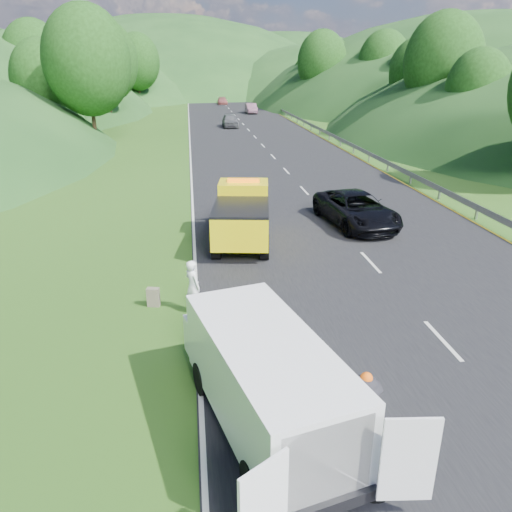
{
  "coord_description": "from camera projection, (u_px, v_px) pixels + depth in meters",
  "views": [
    {
      "loc": [
        -3.87,
        -13.57,
        7.4
      ],
      "look_at": [
        -1.84,
        2.0,
        1.3
      ],
      "focal_mm": 35.0,
      "sensor_mm": 36.0,
      "label": 1
    }
  ],
  "objects": [
    {
      "name": "child",
      "position": [
        238.0,
        334.0,
        14.57
      ],
      "size": [
        0.63,
        0.57,
        1.06
      ],
      "primitive_type": "imported",
      "rotation": [
        0.0,
        0.0,
        -0.39
      ],
      "color": "#D2C770",
      "rests_on": "ground"
    },
    {
      "name": "tree_line_left",
      "position": [
        79.0,
        120.0,
        68.85
      ],
      "size": [
        14.0,
        140.0,
        14.0
      ],
      "primitive_type": null,
      "color": "#235B1A",
      "rests_on": "ground"
    },
    {
      "name": "passing_suv",
      "position": [
        355.0,
        225.0,
        24.33
      ],
      "size": [
        3.35,
        5.95,
        1.57
      ],
      "primitive_type": "imported",
      "rotation": [
        0.0,
        0.0,
        0.14
      ],
      "color": "black",
      "rests_on": "ground"
    },
    {
      "name": "dist_car_c",
      "position": [
        223.0,
        104.0,
        94.43
      ],
      "size": [
        1.78,
        4.39,
        1.27
      ],
      "primitive_type": "imported",
      "color": "#9D534E",
      "rests_on": "ground"
    },
    {
      "name": "woman",
      "position": [
        194.0,
        311.0,
        15.89
      ],
      "size": [
        0.73,
        0.78,
        1.72
      ],
      "primitive_type": "imported",
      "rotation": [
        0.0,
        0.0,
        2.16
      ],
      "color": "white",
      "rests_on": "ground"
    },
    {
      "name": "tree_line_right",
      "position": [
        371.0,
        116.0,
        73.91
      ],
      "size": [
        14.0,
        140.0,
        14.0
      ],
      "primitive_type": null,
      "color": "#235B1A",
      "rests_on": "ground"
    },
    {
      "name": "spare_tire",
      "position": [
        372.0,
        489.0,
        9.26
      ],
      "size": [
        0.7,
        0.7,
        0.2
      ],
      "primitive_type": "cylinder",
      "color": "black",
      "rests_on": "ground"
    },
    {
      "name": "dist_car_a",
      "position": [
        230.0,
        127.0,
        61.2
      ],
      "size": [
        1.85,
        4.59,
        1.56
      ],
      "primitive_type": "imported",
      "color": "#494B4E",
      "rests_on": "ground"
    },
    {
      "name": "road_surface",
      "position": [
        255.0,
        137.0,
        53.01
      ],
      "size": [
        14.0,
        200.0,
        0.02
      ],
      "primitive_type": "cube",
      "color": "black",
      "rests_on": "ground"
    },
    {
      "name": "dist_car_b",
      "position": [
        251.0,
        113.0,
        77.73
      ],
      "size": [
        1.57,
        4.5,
        1.48
      ],
      "primitive_type": "imported",
      "color": "#644252",
      "rests_on": "ground"
    },
    {
      "name": "tow_truck",
      "position": [
        243.0,
        214.0,
        21.64
      ],
      "size": [
        3.05,
        6.25,
        2.57
      ],
      "rotation": [
        0.0,
        0.0,
        -0.15
      ],
      "color": "black",
      "rests_on": "ground"
    },
    {
      "name": "white_van",
      "position": [
        263.0,
        376.0,
        10.44
      ],
      "size": [
        4.17,
        6.78,
        2.25
      ],
      "rotation": [
        0.0,
        0.0,
        0.25
      ],
      "color": "black",
      "rests_on": "ground"
    },
    {
      "name": "guardrail",
      "position": [
        298.0,
        123.0,
        65.45
      ],
      "size": [
        0.06,
        140.0,
        1.52
      ],
      "primitive_type": "cube",
      "color": "gray",
      "rests_on": "ground"
    },
    {
      "name": "ground",
      "position": [
        322.0,
        314.0,
        15.68
      ],
      "size": [
        320.0,
        320.0,
        0.0
      ],
      "primitive_type": "plane",
      "color": "#38661E",
      "rests_on": "ground"
    },
    {
      "name": "suitcase",
      "position": [
        153.0,
        297.0,
        16.12
      ],
      "size": [
        0.43,
        0.3,
        0.63
      ],
      "primitive_type": "cube",
      "rotation": [
        0.0,
        0.0,
        -0.22
      ],
      "color": "#68614E",
      "rests_on": "ground"
    },
    {
      "name": "worker",
      "position": [
        359.0,
        453.0,
        10.11
      ],
      "size": [
        1.32,
        1.0,
        1.81
      ],
      "primitive_type": "imported",
      "rotation": [
        0.0,
        0.0,
        0.31
      ],
      "color": "black",
      "rests_on": "ground"
    },
    {
      "name": "hills_backdrop",
      "position": [
        225.0,
        91.0,
        140.97
      ],
      "size": [
        201.0,
        288.6,
        44.0
      ],
      "primitive_type": null,
      "color": "#2D5B23",
      "rests_on": "ground"
    }
  ]
}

